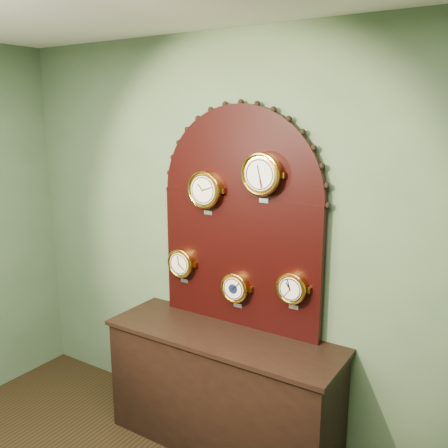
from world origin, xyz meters
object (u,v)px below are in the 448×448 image
Objects in this scene: roman_clock at (205,190)px; tide_clock at (292,288)px; barometer at (236,287)px; arabic_clock at (262,174)px; shop_counter at (222,392)px; hygrometer at (182,263)px; display_board at (240,212)px.

tide_clock is (0.66, 0.00, -0.57)m from roman_clock.
barometer is at bearing 0.26° from roman_clock.
roman_clock reaches higher than barometer.
roman_clock is 0.95× the size of arabic_clock.
hygrometer is (-0.45, 0.15, 0.81)m from shop_counter.
roman_clock is at bearing -179.88° from tide_clock.
barometer is (0.24, 0.00, -0.65)m from roman_clock.
tide_clock is (0.42, 0.15, 0.79)m from shop_counter.
arabic_clock is 1.22× the size of hygrometer.
roman_clock is at bearing 179.95° from arabic_clock.
shop_counter is 1.25m from display_board.
roman_clock is 1.16× the size of hygrometer.
hygrometer is at bearing -179.98° from tide_clock.
display_board is 0.62m from hygrometer.
barometer is (0.46, 0.00, -0.10)m from hygrometer.
tide_clock is at bearing 0.43° from arabic_clock.
shop_counter is 1.39m from roman_clock.
roman_clock is 0.69m from barometer.
arabic_clock reaches higher than barometer.
roman_clock is 0.59m from hygrometer.
display_board reaches higher than hygrometer.
roman_clock is 1.20× the size of tide_clock.
hygrometer is (-0.21, 0.00, -0.55)m from roman_clock.
shop_counter is 1.52m from arabic_clock.
display_board is (0.00, 0.22, 1.23)m from shop_counter.
arabic_clock reaches higher than tide_clock.
shop_counter is at bearing -142.00° from arabic_clock.
tide_clock is (0.42, 0.00, 0.08)m from barometer.
barometer is (0.01, 0.15, 0.71)m from shop_counter.
barometer is at bearing 87.24° from shop_counter.
display_board is at bearing 96.37° from barometer.
display_board reaches higher than tide_clock.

